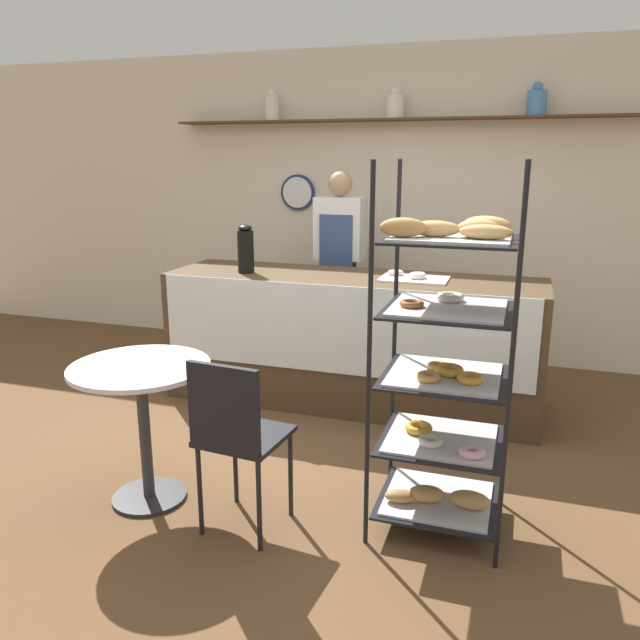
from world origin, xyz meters
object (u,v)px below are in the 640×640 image
at_px(cafe_table, 142,399).
at_px(cafe_chair, 235,429).
at_px(donut_tray_counter, 413,277).
at_px(coffee_carafe, 246,249).
at_px(person_worker, 340,265).
at_px(pastry_rack, 446,369).

xyz_separation_m(cafe_table, cafe_chair, (0.60, -0.14, -0.02)).
xyz_separation_m(cafe_table, donut_tray_counter, (1.09, 1.69, 0.40)).
bearing_deg(coffee_carafe, person_worker, 56.66).
relative_size(cafe_table, coffee_carafe, 2.16).
bearing_deg(cafe_table, cafe_chair, -13.40).
xyz_separation_m(person_worker, coffee_carafe, (-0.49, -0.75, 0.21)).
relative_size(pastry_rack, person_worker, 1.06).
distance_m(cafe_table, donut_tray_counter, 2.05).
bearing_deg(person_worker, donut_tray_counter, -40.96).
relative_size(coffee_carafe, donut_tray_counter, 0.76).
distance_m(cafe_table, cafe_chair, 0.61).
height_order(coffee_carafe, donut_tray_counter, coffee_carafe).
distance_m(person_worker, coffee_carafe, 0.92).
bearing_deg(coffee_carafe, cafe_table, -85.62).
bearing_deg(person_worker, cafe_table, -99.19).
distance_m(coffee_carafe, donut_tray_counter, 1.22).
relative_size(person_worker, cafe_chair, 1.87).
bearing_deg(coffee_carafe, pastry_rack, -39.01).
xyz_separation_m(coffee_carafe, donut_tray_counter, (1.21, 0.13, -0.15)).
distance_m(pastry_rack, coffee_carafe, 2.11).
xyz_separation_m(pastry_rack, cafe_table, (-1.51, -0.24, -0.25)).
height_order(pastry_rack, donut_tray_counter, pastry_rack).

